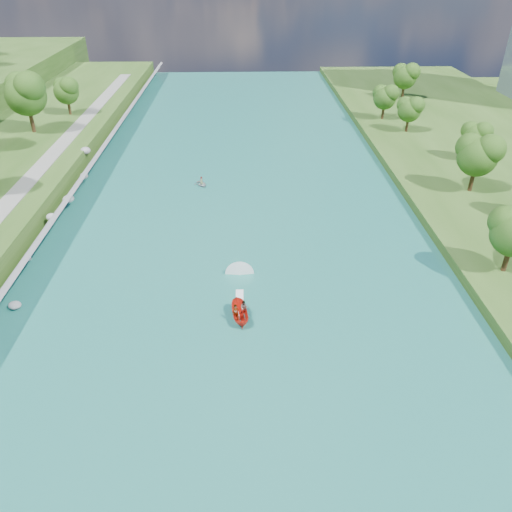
{
  "coord_description": "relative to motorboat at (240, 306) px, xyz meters",
  "views": [
    {
      "loc": [
        1.28,
        -33.1,
        34.46
      ],
      "look_at": [
        2.77,
        18.97,
        2.5
      ],
      "focal_mm": 35.0,
      "sensor_mm": 36.0,
      "label": 1
    }
  ],
  "objects": [
    {
      "name": "ground",
      "position": [
        -0.73,
        -11.08,
        -0.84
      ],
      "size": [
        260.0,
        260.0,
        0.0
      ],
      "primitive_type": "plane",
      "color": "#2D5119",
      "rests_on": "ground"
    },
    {
      "name": "river_water",
      "position": [
        -0.73,
        8.92,
        -0.79
      ],
      "size": [
        55.0,
        240.0,
        0.1
      ],
      "primitive_type": "cube",
      "color": "#1B6A5E",
      "rests_on": "ground"
    },
    {
      "name": "riprap_bank",
      "position": [
        -26.59,
        8.47,
        0.97
      ],
      "size": [
        4.63,
        236.0,
        4.17
      ],
      "color": "slate",
      "rests_on": "ground"
    },
    {
      "name": "trees_east",
      "position": [
        37.95,
        26.64,
        5.47
      ],
      "size": [
        16.8,
        145.88,
        10.98
      ],
      "color": "#234E14",
      "rests_on": "berm_east"
    },
    {
      "name": "motorboat",
      "position": [
        0.0,
        0.0,
        0.0
      ],
      "size": [
        3.6,
        19.08,
        2.21
      ],
      "rotation": [
        0.0,
        0.0,
        3.3
      ],
      "color": "red",
      "rests_on": "river_water"
    },
    {
      "name": "raft",
      "position": [
        -6.51,
        35.29,
        -0.39
      ],
      "size": [
        3.05,
        3.37,
        1.58
      ],
      "rotation": [
        0.0,
        0.0,
        0.49
      ],
      "color": "#95989D",
      "rests_on": "river_water"
    }
  ]
}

